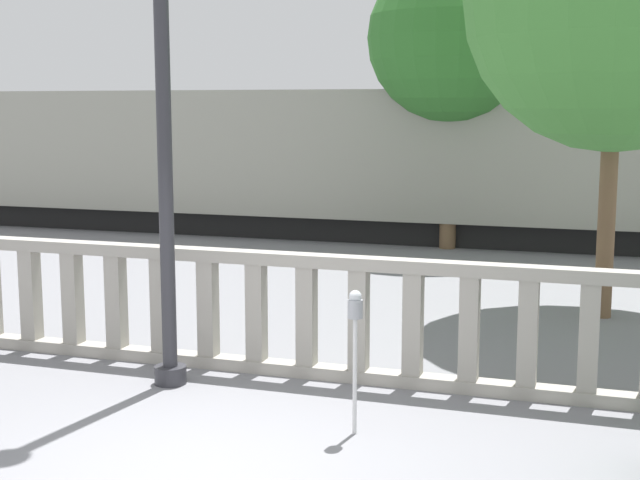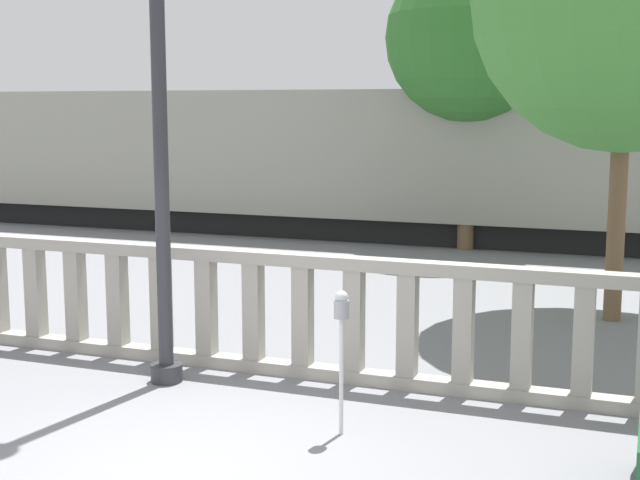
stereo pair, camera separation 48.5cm
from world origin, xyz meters
The scene contains 7 objects.
ground_plane centered at (0.00, 0.00, 0.00)m, with size 160.00×160.00×0.00m, color slate.
balustrade centered at (0.00, 2.84, 0.70)m, with size 15.30×0.24×1.41m.
lamppost centered at (-1.35, 2.11, 3.82)m, with size 0.42×0.42×6.64m.
parking_meter centered at (1.01, 1.28, 1.06)m, with size 0.14×0.14×1.37m.
train_near centered at (-1.57, 13.65, 1.79)m, with size 26.25×2.73×4.00m.
train_far centered at (2.80, 24.80, 1.76)m, with size 23.15×2.65×3.94m.
tree_right centered at (-0.10, 12.49, 4.43)m, with size 3.53×3.53×6.22m.
Camera 1 is at (3.18, -6.42, 3.04)m, focal length 50.00 mm.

